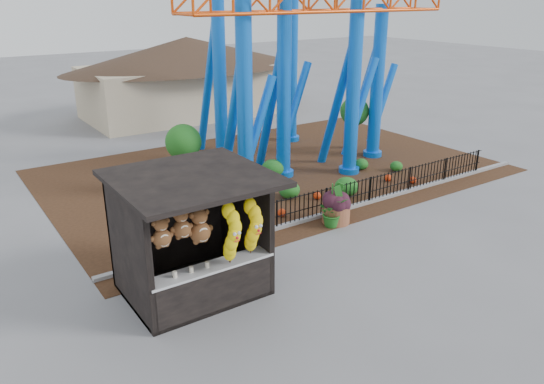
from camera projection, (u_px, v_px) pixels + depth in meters
ground at (316, 276)px, 14.02m from camera, size 120.00×120.00×0.00m
mulch_bed at (272, 170)px, 22.32m from camera, size 18.00×12.00×0.02m
curb at (353, 207)px, 18.42m from camera, size 18.00×0.18×0.12m
prize_booth at (195, 239)px, 12.61m from camera, size 3.50×3.40×3.12m
picket_fence at (372, 190)px, 18.74m from camera, size 12.20×0.06×1.00m
roller_coaster at (293, 9)px, 20.81m from camera, size 11.00×6.37×10.82m
terracotta_planter at (336, 214)px, 17.20m from camera, size 1.19×1.19×0.60m
planter_foliage at (337, 196)px, 16.98m from camera, size 0.70×0.70×0.64m
potted_plant at (332, 212)px, 16.86m from camera, size 0.91×0.80×0.97m
landscaping at (316, 178)px, 20.43m from camera, size 7.16×4.32×0.72m
pavilion at (188, 63)px, 31.59m from camera, size 15.00×15.00×4.80m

